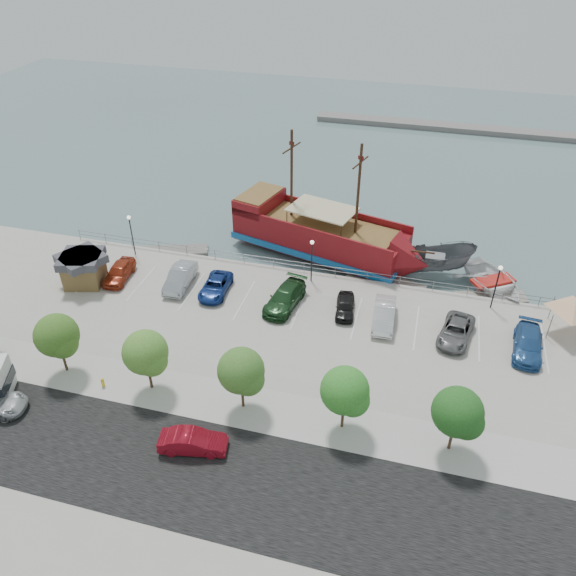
# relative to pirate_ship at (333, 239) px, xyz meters

# --- Properties ---
(ground) EXTENTS (160.00, 160.00, 0.00)m
(ground) POSITION_rel_pirate_ship_xyz_m (-0.78, -12.58, -2.18)
(ground) COLOR slate
(land_slab) EXTENTS (100.00, 58.00, 1.20)m
(land_slab) POSITION_rel_pirate_ship_xyz_m (-0.78, -33.58, -1.78)
(land_slab) COLOR #A59D8E
(land_slab) RESTS_ON ground
(street) EXTENTS (100.00, 8.00, 0.04)m
(street) POSITION_rel_pirate_ship_xyz_m (-0.78, -28.58, -1.17)
(street) COLOR black
(street) RESTS_ON land_slab
(sidewalk) EXTENTS (100.00, 4.00, 0.05)m
(sidewalk) POSITION_rel_pirate_ship_xyz_m (-0.78, -22.58, -1.17)
(sidewalk) COLOR #B1AEA8
(sidewalk) RESTS_ON land_slab
(seawall_railing) EXTENTS (50.00, 0.06, 1.00)m
(seawall_railing) POSITION_rel_pirate_ship_xyz_m (-0.78, -4.78, -0.65)
(seawall_railing) COLOR slate
(seawall_railing) RESTS_ON land_slab
(far_shore) EXTENTS (40.00, 3.00, 0.80)m
(far_shore) POSITION_rel_pirate_ship_xyz_m (9.22, 42.42, -1.78)
(far_shore) COLOR slate
(far_shore) RESTS_ON ground
(pirate_ship) EXTENTS (21.04, 10.59, 13.03)m
(pirate_ship) POSITION_rel_pirate_ship_xyz_m (0.00, 0.00, 0.00)
(pirate_ship) COLOR maroon
(pirate_ship) RESTS_ON ground
(patrol_boat) EXTENTS (8.29, 5.20, 3.01)m
(patrol_boat) POSITION_rel_pirate_ship_xyz_m (10.09, -0.67, -0.68)
(patrol_boat) COLOR #595C61
(patrol_boat) RESTS_ON ground
(speedboat) EXTENTS (8.56, 9.17, 1.55)m
(speedboat) POSITION_rel_pirate_ship_xyz_m (15.53, -1.87, -1.41)
(speedboat) COLOR white
(speedboat) RESTS_ON ground
(dock_west) EXTENTS (7.18, 4.23, 0.40)m
(dock_west) POSITION_rel_pirate_ship_xyz_m (-15.93, -3.38, -1.98)
(dock_west) COLOR slate
(dock_west) RESTS_ON ground
(dock_mid) EXTENTS (7.65, 3.69, 0.42)m
(dock_mid) POSITION_rel_pirate_ship_xyz_m (5.92, -3.38, -1.97)
(dock_mid) COLOR gray
(dock_mid) RESTS_ON ground
(dock_east) EXTENTS (6.61, 3.56, 0.36)m
(dock_east) POSITION_rel_pirate_ship_xyz_m (15.48, -3.38, -2.00)
(dock_east) COLOR gray
(dock_east) RESTS_ON ground
(shed) EXTENTS (4.38, 4.38, 2.94)m
(shed) POSITION_rel_pirate_ship_xyz_m (-20.74, -11.79, 0.39)
(shed) COLOR brown
(shed) RESTS_ON land_slab
(canopy_tent) EXTENTS (5.04, 5.04, 3.68)m
(canopy_tent) POSITION_rel_pirate_ship_xyz_m (21.01, -8.01, 2.02)
(canopy_tent) COLOR slate
(canopy_tent) RESTS_ON land_slab
(street_sedan) EXTENTS (4.59, 2.35, 1.44)m
(street_sedan) POSITION_rel_pirate_ship_xyz_m (-3.65, -26.94, -0.46)
(street_sedan) COLOR maroon
(street_sedan) RESTS_ON street
(fire_hydrant) EXTENTS (0.26, 0.26, 0.76)m
(fire_hydrant) POSITION_rel_pirate_ship_xyz_m (-12.24, -23.38, -0.77)
(fire_hydrant) COLOR gold
(fire_hydrant) RESTS_ON sidewalk
(lamp_post_left) EXTENTS (0.36, 0.36, 4.28)m
(lamp_post_left) POSITION_rel_pirate_ship_xyz_m (-18.78, -6.08, 1.76)
(lamp_post_left) COLOR black
(lamp_post_left) RESTS_ON land_slab
(lamp_post_mid) EXTENTS (0.36, 0.36, 4.28)m
(lamp_post_mid) POSITION_rel_pirate_ship_xyz_m (-0.78, -6.08, 1.76)
(lamp_post_mid) COLOR black
(lamp_post_mid) RESTS_ON land_slab
(lamp_post_right) EXTENTS (0.36, 0.36, 4.28)m
(lamp_post_right) POSITION_rel_pirate_ship_xyz_m (15.22, -6.08, 1.76)
(lamp_post_right) COLOR black
(lamp_post_right) RESTS_ON land_slab
(tree_b) EXTENTS (3.30, 3.20, 5.00)m
(tree_b) POSITION_rel_pirate_ship_xyz_m (-15.63, -22.66, 2.12)
(tree_b) COLOR #473321
(tree_b) RESTS_ON sidewalk
(tree_c) EXTENTS (3.30, 3.20, 5.00)m
(tree_c) POSITION_rel_pirate_ship_xyz_m (-8.63, -22.66, 2.12)
(tree_c) COLOR #473321
(tree_c) RESTS_ON sidewalk
(tree_d) EXTENTS (3.30, 3.20, 5.00)m
(tree_d) POSITION_rel_pirate_ship_xyz_m (-1.63, -22.66, 2.12)
(tree_d) COLOR #473321
(tree_d) RESTS_ON sidewalk
(tree_e) EXTENTS (3.30, 3.20, 5.00)m
(tree_e) POSITION_rel_pirate_ship_xyz_m (5.37, -22.66, 2.12)
(tree_e) COLOR #473321
(tree_e) RESTS_ON sidewalk
(tree_f) EXTENTS (3.30, 3.20, 5.00)m
(tree_f) POSITION_rel_pirate_ship_xyz_m (12.37, -22.66, 2.12)
(tree_f) COLOR #473321
(tree_f) RESTS_ON sidewalk
(parked_car_a) EXTENTS (2.28, 4.71, 1.55)m
(parked_car_a) POSITION_rel_pirate_ship_xyz_m (-18.03, -10.43, -0.41)
(parked_car_a) COLOR #A03319
(parked_car_a) RESTS_ON land_slab
(parked_car_b) EXTENTS (2.12, 5.19, 1.67)m
(parked_car_b) POSITION_rel_pirate_ship_xyz_m (-12.12, -9.93, -0.35)
(parked_car_b) COLOR #9CA2A9
(parked_car_b) RESTS_ON land_slab
(parked_car_c) EXTENTS (2.47, 4.88, 1.32)m
(parked_car_c) POSITION_rel_pirate_ship_xyz_m (-8.61, -10.18, -0.52)
(parked_car_c) COLOR navy
(parked_car_c) RESTS_ON land_slab
(parked_car_d) EXTENTS (3.14, 5.91, 1.63)m
(parked_car_d) POSITION_rel_pirate_ship_xyz_m (-2.10, -10.44, -0.37)
(parked_car_d) COLOR #1A401D
(parked_car_d) RESTS_ON land_slab
(parked_car_e) EXTENTS (2.06, 4.08, 1.33)m
(parked_car_e) POSITION_rel_pirate_ship_xyz_m (3.13, -10.06, -0.52)
(parked_car_e) COLOR black
(parked_car_e) RESTS_ON land_slab
(parked_car_f) EXTENTS (1.99, 5.06, 1.64)m
(parked_car_f) POSITION_rel_pirate_ship_xyz_m (6.48, -10.59, -0.36)
(parked_car_f) COLOR silver
(parked_car_f) RESTS_ON land_slab
(parked_car_g) EXTENTS (3.25, 5.38, 1.40)m
(parked_car_g) POSITION_rel_pirate_ship_xyz_m (12.31, -11.14, -0.48)
(parked_car_g) COLOR slate
(parked_car_g) RESTS_ON land_slab
(parked_car_h) EXTENTS (2.63, 5.43, 1.52)m
(parked_car_h) POSITION_rel_pirate_ship_xyz_m (17.74, -11.32, -0.42)
(parked_car_h) COLOR #275490
(parked_car_h) RESTS_ON land_slab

